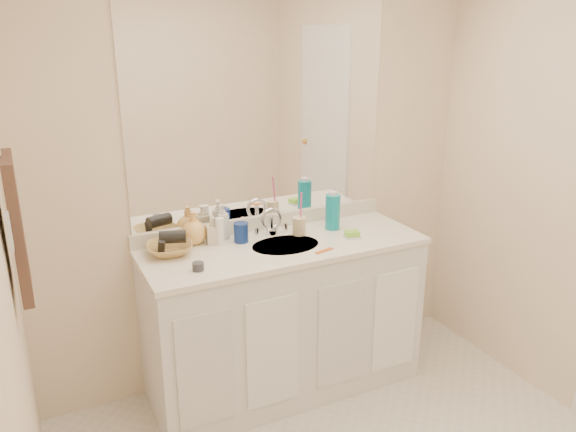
% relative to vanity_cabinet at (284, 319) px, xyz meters
% --- Properties ---
extents(wall_back, '(2.60, 0.02, 2.40)m').
position_rel_vanity_cabinet_xyz_m(wall_back, '(0.00, 0.28, 0.77)').
color(wall_back, '#F8E0C2').
rests_on(wall_back, floor).
extents(wall_left, '(0.02, 2.60, 2.40)m').
position_rel_vanity_cabinet_xyz_m(wall_left, '(-1.30, -1.02, 0.77)').
color(wall_left, '#F8E0C2').
rests_on(wall_left, floor).
extents(vanity_cabinet, '(1.50, 0.55, 0.85)m').
position_rel_vanity_cabinet_xyz_m(vanity_cabinet, '(0.00, 0.00, 0.00)').
color(vanity_cabinet, white).
rests_on(vanity_cabinet, floor).
extents(countertop, '(1.52, 0.57, 0.03)m').
position_rel_vanity_cabinet_xyz_m(countertop, '(0.00, 0.00, 0.44)').
color(countertop, white).
rests_on(countertop, vanity_cabinet).
extents(backsplash, '(1.52, 0.03, 0.08)m').
position_rel_vanity_cabinet_xyz_m(backsplash, '(0.00, 0.26, 0.50)').
color(backsplash, silver).
rests_on(backsplash, countertop).
extents(sink_basin, '(0.37, 0.37, 0.02)m').
position_rel_vanity_cabinet_xyz_m(sink_basin, '(0.00, -0.02, 0.44)').
color(sink_basin, silver).
rests_on(sink_basin, countertop).
extents(faucet, '(0.02, 0.02, 0.11)m').
position_rel_vanity_cabinet_xyz_m(faucet, '(0.00, 0.16, 0.51)').
color(faucet, silver).
rests_on(faucet, countertop).
extents(mirror, '(1.48, 0.01, 1.20)m').
position_rel_vanity_cabinet_xyz_m(mirror, '(0.00, 0.27, 1.14)').
color(mirror, white).
rests_on(mirror, wall_back).
extents(blue_mug, '(0.08, 0.08, 0.11)m').
position_rel_vanity_cabinet_xyz_m(blue_mug, '(-0.19, 0.12, 0.51)').
color(blue_mug, navy).
rests_on(blue_mug, countertop).
extents(tan_cup, '(0.09, 0.09, 0.10)m').
position_rel_vanity_cabinet_xyz_m(tan_cup, '(0.14, 0.09, 0.50)').
color(tan_cup, beige).
rests_on(tan_cup, countertop).
extents(toothbrush, '(0.02, 0.04, 0.19)m').
position_rel_vanity_cabinet_xyz_m(toothbrush, '(0.15, 0.09, 0.60)').
color(toothbrush, '#F5408E').
rests_on(toothbrush, tan_cup).
extents(mouthwash_bottle, '(0.09, 0.09, 0.20)m').
position_rel_vanity_cabinet_xyz_m(mouthwash_bottle, '(0.35, 0.09, 0.56)').
color(mouthwash_bottle, '#0D8B9E').
rests_on(mouthwash_bottle, countertop).
extents(soap_dish, '(0.10, 0.08, 0.01)m').
position_rel_vanity_cabinet_xyz_m(soap_dish, '(0.37, -0.08, 0.46)').
color(soap_dish, silver).
rests_on(soap_dish, countertop).
extents(green_soap, '(0.09, 0.07, 0.03)m').
position_rel_vanity_cabinet_xyz_m(green_soap, '(0.37, -0.08, 0.48)').
color(green_soap, '#85D734').
rests_on(green_soap, soap_dish).
extents(orange_comb, '(0.12, 0.05, 0.00)m').
position_rel_vanity_cabinet_xyz_m(orange_comb, '(0.14, -0.19, 0.46)').
color(orange_comb, orange).
rests_on(orange_comb, countertop).
extents(dark_jar, '(0.06, 0.06, 0.04)m').
position_rel_vanity_cabinet_xyz_m(dark_jar, '(-0.52, -0.14, 0.47)').
color(dark_jar, '#34343A').
rests_on(dark_jar, countertop).
extents(extra_white_bottle, '(0.05, 0.05, 0.15)m').
position_rel_vanity_cabinet_xyz_m(extra_white_bottle, '(-0.31, 0.14, 0.53)').
color(extra_white_bottle, white).
rests_on(extra_white_bottle, countertop).
extents(soap_bottle_white, '(0.10, 0.10, 0.19)m').
position_rel_vanity_cabinet_xyz_m(soap_bottle_white, '(-0.26, 0.22, 0.55)').
color(soap_bottle_white, silver).
rests_on(soap_bottle_white, countertop).
extents(soap_bottle_cream, '(0.08, 0.08, 0.15)m').
position_rel_vanity_cabinet_xyz_m(soap_bottle_cream, '(-0.34, 0.17, 0.53)').
color(soap_bottle_cream, beige).
rests_on(soap_bottle_cream, countertop).
extents(soap_bottle_yellow, '(0.18, 0.18, 0.17)m').
position_rel_vanity_cabinet_xyz_m(soap_bottle_yellow, '(-0.43, 0.22, 0.54)').
color(soap_bottle_yellow, '#FBC061').
rests_on(soap_bottle_yellow, countertop).
extents(wicker_basket, '(0.26, 0.26, 0.06)m').
position_rel_vanity_cabinet_xyz_m(wicker_basket, '(-0.58, 0.12, 0.48)').
color(wicker_basket, '#AF8746').
rests_on(wicker_basket, countertop).
extents(hair_dryer, '(0.15, 0.10, 0.07)m').
position_rel_vanity_cabinet_xyz_m(hair_dryer, '(-0.56, 0.12, 0.54)').
color(hair_dryer, black).
rests_on(hair_dryer, wicker_basket).
extents(hand_towel, '(0.04, 0.32, 0.55)m').
position_rel_vanity_cabinet_xyz_m(hand_towel, '(-1.25, -0.25, 0.82)').
color(hand_towel, '#33221B').
rests_on(hand_towel, towel_ring).
extents(switch_plate, '(0.01, 0.08, 0.13)m').
position_rel_vanity_cabinet_xyz_m(switch_plate, '(-1.27, -0.45, 0.88)').
color(switch_plate, silver).
rests_on(switch_plate, wall_left).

